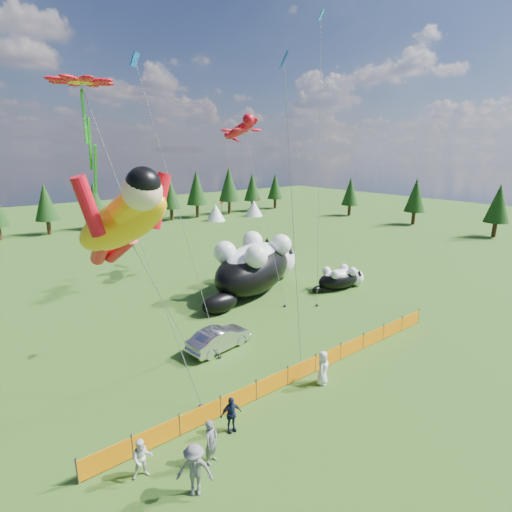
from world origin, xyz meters
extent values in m
plane|color=#133C0B|center=(0.00, 0.00, 0.00)|extent=(160.00, 160.00, 0.00)
cylinder|color=#262626|center=(-11.00, -3.00, 0.55)|extent=(0.06, 0.06, 1.10)
cylinder|color=#262626|center=(-9.00, -3.00, 0.55)|extent=(0.06, 0.06, 1.10)
cylinder|color=#262626|center=(-7.00, -3.00, 0.55)|extent=(0.06, 0.06, 1.10)
cylinder|color=#262626|center=(-5.00, -3.00, 0.55)|extent=(0.06, 0.06, 1.10)
cylinder|color=#262626|center=(-3.00, -3.00, 0.55)|extent=(0.06, 0.06, 1.10)
cylinder|color=#262626|center=(-1.00, -3.00, 0.55)|extent=(0.06, 0.06, 1.10)
cylinder|color=#262626|center=(1.00, -3.00, 0.55)|extent=(0.06, 0.06, 1.10)
cylinder|color=#262626|center=(3.00, -3.00, 0.55)|extent=(0.06, 0.06, 1.10)
cylinder|color=#262626|center=(5.00, -3.00, 0.55)|extent=(0.06, 0.06, 1.10)
cylinder|color=#262626|center=(7.00, -3.00, 0.55)|extent=(0.06, 0.06, 1.10)
cylinder|color=#262626|center=(9.00, -3.00, 0.55)|extent=(0.06, 0.06, 1.10)
cylinder|color=#262626|center=(11.00, -3.00, 0.55)|extent=(0.06, 0.06, 1.10)
cube|color=orange|center=(-10.00, -3.00, 0.50)|extent=(2.00, 0.04, 0.90)
cube|color=orange|center=(-8.00, -3.00, 0.50)|extent=(2.00, 0.04, 0.90)
cube|color=orange|center=(-6.00, -3.00, 0.50)|extent=(2.00, 0.04, 0.90)
cube|color=orange|center=(-4.00, -3.00, 0.50)|extent=(2.00, 0.04, 0.90)
cube|color=orange|center=(-2.00, -3.00, 0.50)|extent=(2.00, 0.04, 0.90)
cube|color=orange|center=(0.00, -3.00, 0.50)|extent=(2.00, 0.04, 0.90)
cube|color=orange|center=(2.00, -3.00, 0.50)|extent=(2.00, 0.04, 0.90)
cube|color=orange|center=(4.00, -3.00, 0.50)|extent=(2.00, 0.04, 0.90)
cube|color=orange|center=(6.00, -3.00, 0.50)|extent=(2.00, 0.04, 0.90)
cube|color=orange|center=(8.00, -3.00, 0.50)|extent=(2.00, 0.04, 0.90)
cube|color=orange|center=(10.00, -3.00, 0.50)|extent=(2.00, 0.04, 0.90)
ellipsoid|color=black|center=(6.03, 8.93, 1.91)|extent=(10.52, 7.90, 3.82)
ellipsoid|color=white|center=(6.03, 8.93, 2.86)|extent=(7.88, 5.80, 2.33)
sphere|color=white|center=(10.11, 10.72, 1.70)|extent=(3.39, 3.39, 3.39)
sphere|color=#EA5B66|center=(11.43, 11.30, 1.70)|extent=(0.47, 0.47, 0.47)
ellipsoid|color=black|center=(1.37, 6.89, 0.74)|extent=(3.31, 2.55, 1.48)
cone|color=black|center=(10.52, 9.79, 3.05)|extent=(1.19, 1.19, 1.19)
cone|color=black|center=(9.70, 11.65, 3.05)|extent=(1.19, 1.19, 1.19)
sphere|color=white|center=(7.62, 11.13, 3.71)|extent=(1.78, 1.78, 1.78)
sphere|color=white|center=(8.72, 8.61, 3.71)|extent=(1.78, 1.78, 1.78)
sphere|color=white|center=(3.54, 9.34, 3.71)|extent=(1.78, 1.78, 1.78)
sphere|color=white|center=(4.64, 6.82, 3.71)|extent=(1.78, 1.78, 1.78)
ellipsoid|color=black|center=(12.18, 5.06, 0.80)|extent=(4.25, 2.52, 1.59)
ellipsoid|color=white|center=(12.18, 5.06, 1.20)|extent=(3.20, 1.83, 0.97)
sphere|color=white|center=(14.01, 4.74, 0.71)|extent=(1.42, 1.42, 1.42)
sphere|color=#EA5B66|center=(14.61, 4.64, 0.71)|extent=(0.20, 0.20, 0.20)
ellipsoid|color=black|center=(10.09, 5.43, 0.31)|extent=(1.33, 0.82, 0.62)
cone|color=black|center=(13.94, 4.32, 1.28)|extent=(0.50, 0.50, 0.50)
cone|color=black|center=(14.09, 5.16, 1.28)|extent=(0.50, 0.50, 0.50)
sphere|color=white|center=(13.24, 5.46, 1.55)|extent=(0.74, 0.74, 0.74)
sphere|color=white|center=(13.04, 4.33, 1.55)|extent=(0.74, 0.74, 0.74)
sphere|color=white|center=(11.41, 5.78, 1.55)|extent=(0.74, 0.74, 0.74)
sphere|color=white|center=(11.21, 4.65, 1.55)|extent=(0.74, 0.74, 0.74)
imported|color=silver|center=(-1.62, 2.32, 0.67)|extent=(4.26, 2.03, 1.35)
imported|color=slate|center=(-6.71, -5.02, 0.89)|extent=(0.77, 0.66, 1.79)
imported|color=silver|center=(-9.04, -4.09, 0.77)|extent=(0.84, 0.63, 1.55)
imported|color=#151C39|center=(-5.14, -4.04, 0.80)|extent=(1.00, 0.62, 1.60)
imported|color=slate|center=(-7.92, -5.90, 0.97)|extent=(1.38, 1.30, 1.94)
imported|color=silver|center=(0.50, -3.97, 0.88)|extent=(1.03, 0.90, 1.76)
cylinder|color=#595959|center=(-5.83, 0.39, 4.55)|extent=(0.03, 0.03, 11.25)
cube|color=#262626|center=(-3.32, 2.82, 0.08)|extent=(0.15, 0.15, 0.16)
cylinder|color=#595959|center=(7.11, 9.25, 6.70)|extent=(0.03, 0.03, 16.04)
cube|color=#262626|center=(5.84, 4.80, 0.08)|extent=(0.15, 0.15, 0.16)
cylinder|color=#595959|center=(-6.48, 0.88, 7.27)|extent=(0.03, 0.03, 15.46)
cube|color=#262626|center=(-5.35, -1.90, 0.08)|extent=(0.15, 0.15, 0.16)
cube|color=#1E9D1C|center=(-7.61, 3.66, 11.74)|extent=(0.21, 0.21, 4.69)
cylinder|color=#595959|center=(-3.07, 3.88, 8.15)|extent=(0.03, 0.03, 16.86)
cube|color=#262626|center=(-2.22, 1.37, 0.08)|extent=(0.15, 0.15, 0.16)
cylinder|color=#595959|center=(10.99, 6.75, 11.27)|extent=(0.03, 0.03, 24.08)
cube|color=#262626|center=(7.83, 3.39, 0.08)|extent=(0.15, 0.15, 0.16)
cylinder|color=#595959|center=(0.98, -1.00, 7.97)|extent=(0.03, 0.03, 15.80)
cube|color=#262626|center=(0.80, -2.11, 0.08)|extent=(0.15, 0.15, 0.16)
camera|label=1|loc=(-13.15, -16.01, 11.49)|focal=28.00mm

